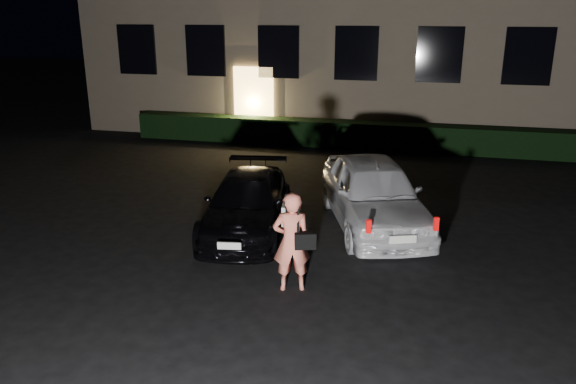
# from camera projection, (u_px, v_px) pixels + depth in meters

# --- Properties ---
(ground) EXTENTS (80.00, 80.00, 0.00)m
(ground) POSITION_uv_depth(u_px,v_px,m) (263.00, 296.00, 8.93)
(ground) COLOR black
(ground) RESTS_ON ground
(hedge) EXTENTS (15.00, 0.70, 0.85)m
(hedge) POSITION_uv_depth(u_px,v_px,m) (352.00, 135.00, 18.50)
(hedge) COLOR black
(hedge) RESTS_ON ground
(sedan) EXTENTS (2.18, 4.09, 1.13)m
(sedan) POSITION_uv_depth(u_px,v_px,m) (247.00, 203.00, 11.49)
(sedan) COLOR black
(sedan) RESTS_ON ground
(hatch) EXTENTS (3.04, 4.57, 1.44)m
(hatch) POSITION_uv_depth(u_px,v_px,m) (373.00, 193.00, 11.64)
(hatch) COLOR white
(hatch) RESTS_ON ground
(man) EXTENTS (0.76, 0.56, 1.66)m
(man) POSITION_uv_depth(u_px,v_px,m) (292.00, 242.00, 8.91)
(man) COLOR #E27159
(man) RESTS_ON ground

